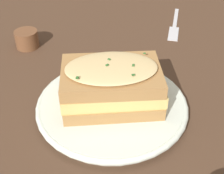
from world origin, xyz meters
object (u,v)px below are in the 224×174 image
object	(u,v)px
dinner_plate	(112,105)
sandwich	(112,85)
condiment_pot	(27,39)
fork	(174,27)

from	to	relation	value
dinner_plate	sandwich	xyz separation A→B (m)	(0.00, -0.00, 0.04)
dinner_plate	condiment_pot	size ratio (longest dim) A/B	5.00
sandwich	condiment_pot	distance (m)	0.27
fork	condiment_pot	size ratio (longest dim) A/B	3.24
sandwich	condiment_pot	bearing A→B (deg)	-65.57
dinner_plate	condiment_pot	xyz separation A→B (m)	(0.11, -0.25, 0.01)
sandwich	condiment_pot	xyz separation A→B (m)	(0.11, -0.25, -0.03)
sandwich	fork	size ratio (longest dim) A/B	1.08
dinner_plate	fork	world-z (taller)	dinner_plate
fork	dinner_plate	bearing A→B (deg)	75.73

